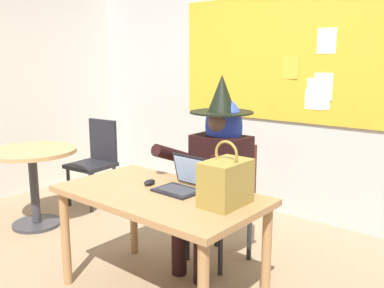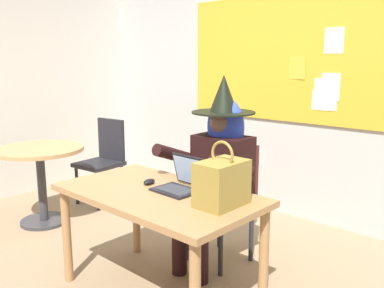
# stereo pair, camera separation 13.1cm
# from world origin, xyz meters

# --- Properties ---
(ground_plane) EXTENTS (24.00, 24.00, 0.00)m
(ground_plane) POSITION_xyz_m (0.00, 0.00, 0.00)
(ground_plane) COLOR #937A5B
(wall_back_bulletin) EXTENTS (5.38, 2.11, 2.65)m
(wall_back_bulletin) POSITION_xyz_m (-0.00, 1.88, 1.34)
(wall_back_bulletin) COLOR #B2B2AD
(wall_back_bulletin) RESTS_ON ground
(desk_main) EXTENTS (1.33, 0.75, 0.71)m
(desk_main) POSITION_xyz_m (0.13, -0.03, 0.62)
(desk_main) COLOR #A37547
(desk_main) RESTS_ON ground
(chair_at_desk) EXTENTS (0.46, 0.46, 0.91)m
(chair_at_desk) POSITION_xyz_m (0.12, 0.70, 0.51)
(chair_at_desk) COLOR #4C1E19
(chair_at_desk) RESTS_ON ground
(person_costumed) EXTENTS (0.61, 0.70, 1.43)m
(person_costumed) POSITION_xyz_m (0.12, 0.58, 0.80)
(person_costumed) COLOR black
(person_costumed) RESTS_ON ground
(laptop) EXTENTS (0.29, 0.27, 0.22)m
(laptop) POSITION_xyz_m (0.21, 0.09, 0.76)
(laptop) COLOR black
(laptop) RESTS_ON desk_main
(computer_mouse) EXTENTS (0.08, 0.12, 0.03)m
(computer_mouse) POSITION_xyz_m (-0.04, 0.04, 0.73)
(computer_mouse) COLOR black
(computer_mouse) RESTS_ON desk_main
(handbag) EXTENTS (0.20, 0.30, 0.38)m
(handbag) POSITION_xyz_m (0.58, 0.04, 0.85)
(handbag) COLOR olive
(handbag) RESTS_ON desk_main
(side_table_round) EXTENTS (0.81, 0.81, 0.74)m
(side_table_round) POSITION_xyz_m (-1.61, 0.08, 0.55)
(side_table_round) COLOR tan
(side_table_round) RESTS_ON ground
(chair_spare_by_window) EXTENTS (0.46, 0.46, 0.90)m
(chair_spare_by_window) POSITION_xyz_m (-1.69, 0.86, 0.51)
(chair_spare_by_window) COLOR black
(chair_spare_by_window) RESTS_ON ground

